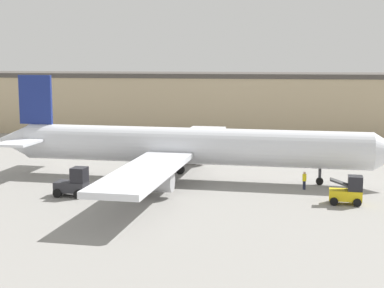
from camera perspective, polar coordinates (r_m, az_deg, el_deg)
The scene contains 6 objects.
ground_plane at distance 58.23m, azimuth -0.00°, elevation -3.45°, with size 400.00×400.00×0.00m, color gray.
terminal_building at distance 94.07m, azimuth -0.09°, elevation 4.05°, with size 73.74×12.04×9.47m.
airplane at distance 57.84m, azimuth -0.92°, elevation -0.25°, with size 41.20×39.04×10.17m.
ground_crew_worker at distance 54.68m, azimuth 10.84°, elevation -3.44°, with size 0.36×0.36×1.66m.
baggage_tug at distance 52.14m, azimuth -11.38°, elevation -3.75°, with size 2.85×2.05×2.56m.
belt_loader_truck at distance 50.07m, azimuth 14.92°, elevation -4.45°, with size 2.73×1.88×2.39m.
Camera 1 is at (8.20, -56.37, 12.07)m, focal length 55.00 mm.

